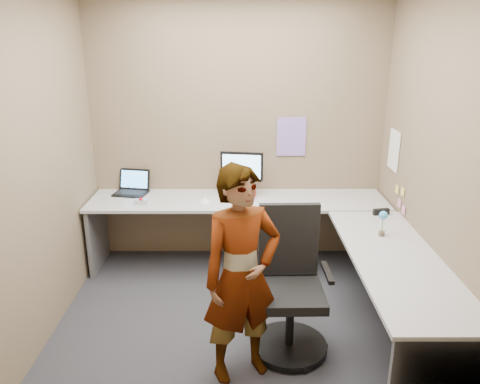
{
  "coord_description": "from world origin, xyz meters",
  "views": [
    {
      "loc": [
        0.01,
        -3.44,
        2.29
      ],
      "look_at": [
        0.02,
        0.25,
        1.05
      ],
      "focal_mm": 35.0,
      "sensor_mm": 36.0,
      "label": 1
    }
  ],
  "objects_px": {
    "office_chair": "(290,294)",
    "person": "(242,276)",
    "desk": "(286,236)",
    "monitor": "(242,168)"
  },
  "relations": [
    {
      "from": "office_chair",
      "to": "person",
      "type": "distance_m",
      "value": 0.57
    },
    {
      "from": "desk",
      "to": "monitor",
      "type": "bearing_deg",
      "value": 120.16
    },
    {
      "from": "monitor",
      "to": "person",
      "type": "xyz_separation_m",
      "value": [
        -0.01,
        -1.72,
        -0.26
      ]
    },
    {
      "from": "desk",
      "to": "person",
      "type": "xyz_separation_m",
      "value": [
        -0.41,
        -1.04,
        0.18
      ]
    },
    {
      "from": "monitor",
      "to": "person",
      "type": "distance_m",
      "value": 1.74
    },
    {
      "from": "monitor",
      "to": "person",
      "type": "relative_size",
      "value": 0.28
    },
    {
      "from": "person",
      "to": "monitor",
      "type": "bearing_deg",
      "value": 64.91
    },
    {
      "from": "desk",
      "to": "person",
      "type": "distance_m",
      "value": 1.13
    },
    {
      "from": "desk",
      "to": "office_chair",
      "type": "distance_m",
      "value": 0.76
    },
    {
      "from": "office_chair",
      "to": "person",
      "type": "height_order",
      "value": "person"
    }
  ]
}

